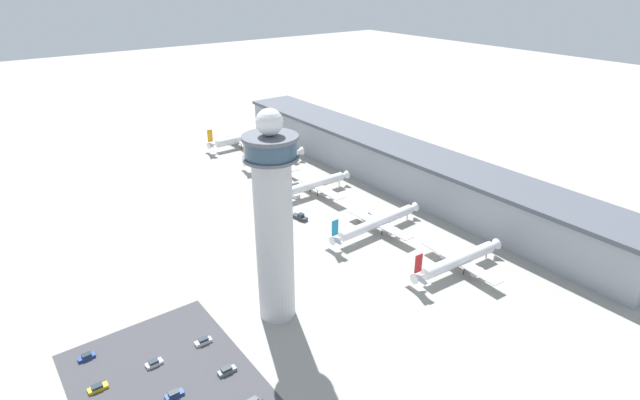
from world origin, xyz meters
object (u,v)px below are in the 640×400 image
Objects in this scene: airplane_gate_charlie at (314,185)px; car_navy_sedan at (227,371)px; airplane_gate_alpha at (238,140)px; car_yellow_taxi at (174,394)px; airplane_gate_delta at (377,223)px; car_silver_sedan at (203,341)px; service_truck_baggage at (293,194)px; airplane_gate_bravo at (275,157)px; control_tower at (274,221)px; car_maroon_suv at (87,357)px; airplane_gate_echo at (458,260)px; car_red_hatchback at (98,388)px; car_green_van at (154,363)px; service_truck_catering at (368,219)px; service_truck_fuel at (300,217)px.

car_navy_sedan is (74.41, -80.25, -3.96)m from airplane_gate_charlie.
airplane_gate_alpha is 179.79m from car_yellow_taxi.
airplane_gate_delta reaches higher than car_yellow_taxi.
service_truck_baggage is at bearing 131.93° from car_silver_sedan.
car_yellow_taxi is (114.27, -98.67, -4.21)m from airplane_gate_bravo.
car_silver_sedan is at bearing -31.47° from airplane_gate_alpha.
airplane_gate_charlie is at bearing 137.02° from control_tower.
airplane_gate_alpha is at bearing 176.95° from airplane_gate_charlie.
service_truck_baggage reaches higher than car_maroon_suv.
airplane_gate_alpha reaches higher than service_truck_baggage.
airplane_gate_echo reaches higher than service_truck_baggage.
control_tower is at bearing 118.93° from car_navy_sedan.
control_tower is at bearing -23.99° from airplane_gate_alpha.
airplane_gate_alpha is at bearing 147.09° from car_yellow_taxi.
control_tower reaches higher than car_red_hatchback.
car_green_van is 13.53m from car_red_hatchback.
car_navy_sedan is 1.11× the size of car_green_van.
airplane_gate_delta is 35.59m from airplane_gate_echo.
car_silver_sedan reaches higher than car_navy_sedan.
car_silver_sedan is (-0.90, -22.66, -29.29)m from control_tower.
service_truck_catering is 112.64m from car_red_hatchback.
car_navy_sedan is at bearing 45.53° from car_green_van.
service_truck_baggage is at bearing -20.33° from airplane_gate_bravo.
airplane_gate_delta reaches higher than car_green_van.
service_truck_catering is 1.46× the size of car_red_hatchback.
car_yellow_taxi is at bearing 0.84° from car_green_van.
airplane_gate_alpha is 0.83× the size of airplane_gate_delta.
airplane_gate_alpha is 7.85× the size of car_navy_sedan.
car_green_van is at bearing -56.88° from airplane_gate_charlie.
car_red_hatchback is at bearing -76.01° from service_truck_catering.
control_tower reaches higher than airplane_gate_bravo.
service_truck_baggage is (36.87, -13.66, -3.72)m from airplane_gate_bravo.
car_green_van is (101.50, -98.86, -4.19)m from airplane_gate_bravo.
airplane_gate_alpha is 8.84× the size of car_maroon_suv.
service_truck_catering is at bearing -2.38° from airplane_gate_bravo.
car_red_hatchback is at bearing -38.88° from airplane_gate_alpha.
airplane_gate_alpha is at bearing 177.18° from airplane_gate_delta.
airplane_gate_echo is (16.43, 59.25, -25.81)m from control_tower.
car_maroon_suv is 12.47m from car_red_hatchback.
airplane_gate_charlie reaches higher than car_green_van.
airplane_gate_alpha is 77.08m from airplane_gate_charlie.
airplane_gate_delta is 1.13× the size of airplane_gate_echo.
service_truck_baggage is 111.23m from car_maroon_suv.
car_yellow_taxi reaches higher than car_red_hatchback.
control_tower is 1.54× the size of airplane_gate_charlie.
service_truck_baggage is at bearing 117.98° from car_maroon_suv.
airplane_gate_alpha is 96.30m from service_truck_fuel.
car_green_van is at bearing -52.81° from service_truck_baggage.
car_maroon_suv is (-12.35, -26.39, -0.06)m from car_silver_sedan.
airplane_gate_bravo reaches higher than car_silver_sedan.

